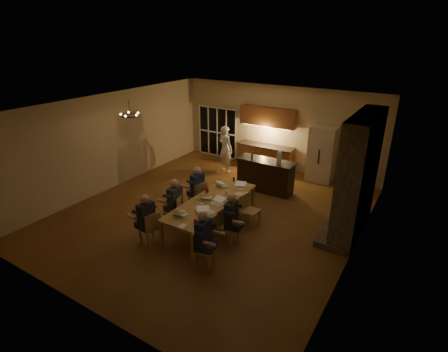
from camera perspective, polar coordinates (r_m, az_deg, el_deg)
floor at (r=10.45m, az=-1.90°, el=-6.12°), size 9.00×9.00×0.00m
back_wall at (r=13.60m, az=8.73°, el=7.76°), size 8.00×0.04×3.20m
left_wall at (r=12.38m, az=-17.76°, el=5.46°), size 0.04×9.00×3.20m
right_wall at (r=8.40m, az=21.46°, el=-3.07°), size 0.04×9.00×3.20m
ceiling at (r=9.34m, az=-2.15°, el=11.49°), size 8.00×9.00×0.04m
french_doors at (r=14.92m, az=-1.06°, el=7.15°), size 1.86×0.08×2.10m
fireplace at (r=9.54m, az=21.07°, el=0.03°), size 0.58×2.50×3.20m
kitchenette at (r=13.54m, az=6.91°, el=6.03°), size 2.24×0.68×2.40m
refrigerator at (r=12.83m, az=15.69°, el=3.47°), size 0.90×0.68×2.00m
dining_table at (r=9.69m, az=-2.03°, el=-6.05°), size 1.10×3.16×0.75m
bar_island at (r=11.78m, az=6.77°, el=0.09°), size 1.95×0.69×1.08m
chair_left_near at (r=9.10m, az=-12.10°, el=-8.12°), size 0.54×0.54×0.89m
chair_left_mid at (r=9.76m, az=-8.30°, el=-5.60°), size 0.56×0.56×0.89m
chair_left_far at (r=10.57m, az=-4.37°, el=-3.11°), size 0.56×0.56×0.89m
chair_right_near at (r=8.10m, az=-3.23°, el=-11.81°), size 0.54×0.54×0.89m
chair_right_mid at (r=8.93m, az=0.82°, el=-8.19°), size 0.45×0.45×0.89m
chair_right_far at (r=9.70m, az=4.38°, el=-5.61°), size 0.48×0.48×0.89m
person_left_near at (r=8.92m, az=-12.51°, el=-7.01°), size 0.67×0.67×1.38m
person_right_near at (r=7.99m, az=-3.39°, el=-10.21°), size 0.67×0.67×1.38m
person_left_mid at (r=9.63m, az=-7.96°, el=-4.34°), size 0.62×0.62×1.38m
person_right_mid at (r=8.76m, az=1.17°, el=-6.99°), size 0.68×0.68×1.38m
person_left_far at (r=10.40m, az=-4.34°, el=-2.06°), size 0.63×0.63×1.38m
standing_person at (r=13.21m, az=0.21°, el=4.42°), size 0.75×0.58×1.80m
chandelier at (r=10.65m, az=-15.10°, el=9.53°), size 0.55×0.55×0.03m
laptop_a at (r=8.85m, az=-7.04°, el=-5.57°), size 0.33×0.30×0.23m
laptop_b at (r=8.77m, az=-3.50°, el=-5.73°), size 0.42×0.41×0.23m
laptop_c at (r=9.64m, az=-2.97°, el=-2.97°), size 0.40×0.38×0.23m
laptop_d at (r=9.27m, az=-1.16°, el=-4.04°), size 0.35×0.32×0.23m
laptop_e at (r=10.37m, az=-0.14°, el=-1.02°), size 0.41×0.39×0.23m
laptop_f at (r=10.17m, az=2.60°, el=-1.54°), size 0.39×0.36×0.23m
mug_front at (r=9.17m, az=-3.65°, el=-4.82°), size 0.09×0.09×0.10m
mug_mid at (r=9.88m, az=0.41°, el=-2.66°), size 0.07×0.07×0.10m
mug_back at (r=10.31m, az=-1.21°, el=-1.56°), size 0.07×0.07×0.10m
redcup_near at (r=8.42m, az=-4.67°, el=-7.44°), size 0.10×0.10×0.12m
redcup_mid at (r=9.99m, az=-2.78°, el=-2.34°), size 0.10×0.10×0.12m
redcup_far at (r=10.43m, az=2.90°, el=-1.24°), size 0.10×0.10×0.12m
can_silver at (r=8.92m, az=-4.53°, el=-5.63°), size 0.07×0.07×0.12m
can_cola at (r=10.70m, az=1.60°, el=-0.57°), size 0.06×0.06×0.12m
plate_near at (r=8.92m, az=-2.37°, el=-5.94°), size 0.26×0.26×0.02m
plate_left at (r=8.97m, az=-7.03°, el=-5.92°), size 0.26×0.26×0.02m
plate_far at (r=9.87m, az=2.43°, el=-3.00°), size 0.22×0.22×0.02m
notepad at (r=8.38m, az=-6.83°, el=-8.14°), size 0.19×0.24×0.01m
bar_bottle at (r=11.68m, az=4.61°, el=3.44°), size 0.07×0.07×0.24m
bar_blender at (r=11.27m, az=9.00°, el=2.94°), size 0.14×0.14×0.40m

